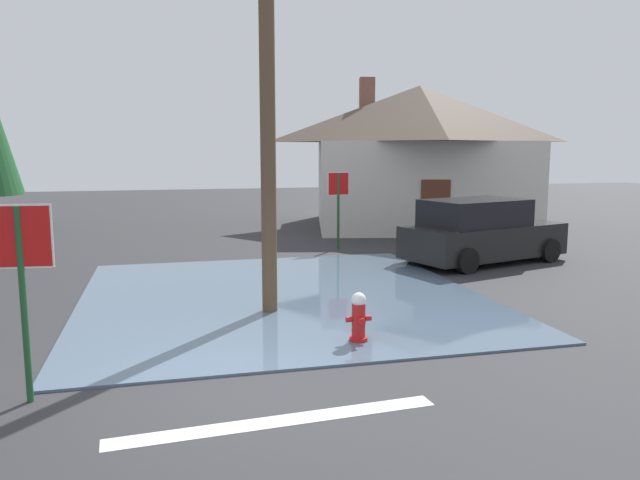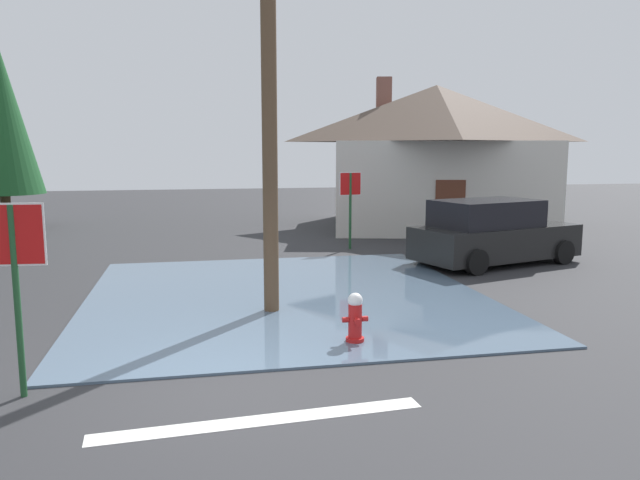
{
  "view_description": "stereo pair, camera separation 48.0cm",
  "coord_description": "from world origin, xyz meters",
  "px_view_note": "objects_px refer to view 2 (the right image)",
  "views": [
    {
      "loc": [
        -0.74,
        -7.71,
        3.04
      ],
      "look_at": [
        1.87,
        2.64,
        1.46
      ],
      "focal_mm": 34.78,
      "sensor_mm": 36.0,
      "label": 1
    },
    {
      "loc": [
        -0.27,
        -7.81,
        3.04
      ],
      "look_at": [
        1.87,
        2.64,
        1.46
      ],
      "focal_mm": 34.78,
      "sensor_mm": 36.0,
      "label": 2
    }
  ],
  "objects_px": {
    "utility_pole": "(269,83)",
    "house": "(435,154)",
    "stop_sign_near": "(14,260)",
    "stop_sign_far": "(350,195)",
    "fire_hydrant": "(355,319)",
    "parked_car": "(493,233)"
  },
  "relations": [
    {
      "from": "fire_hydrant",
      "to": "stop_sign_far",
      "type": "height_order",
      "value": "stop_sign_far"
    },
    {
      "from": "stop_sign_far",
      "to": "house",
      "type": "bearing_deg",
      "value": 46.06
    },
    {
      "from": "utility_pole",
      "to": "stop_sign_far",
      "type": "bearing_deg",
      "value": 64.56
    },
    {
      "from": "stop_sign_near",
      "to": "utility_pole",
      "type": "xyz_separation_m",
      "value": [
        3.51,
        3.36,
        2.47
      ]
    },
    {
      "from": "stop_sign_near",
      "to": "parked_car",
      "type": "height_order",
      "value": "stop_sign_near"
    },
    {
      "from": "utility_pole",
      "to": "fire_hydrant",
      "type": "bearing_deg",
      "value": -63.96
    },
    {
      "from": "stop_sign_near",
      "to": "house",
      "type": "relative_size",
      "value": 0.24
    },
    {
      "from": "stop_sign_near",
      "to": "stop_sign_far",
      "type": "distance_m",
      "value": 12.29
    },
    {
      "from": "utility_pole",
      "to": "parked_car",
      "type": "height_order",
      "value": "utility_pole"
    },
    {
      "from": "house",
      "to": "parked_car",
      "type": "bearing_deg",
      "value": -100.88
    },
    {
      "from": "fire_hydrant",
      "to": "stop_sign_far",
      "type": "distance_m",
      "value": 9.39
    },
    {
      "from": "fire_hydrant",
      "to": "house",
      "type": "relative_size",
      "value": 0.08
    },
    {
      "from": "stop_sign_near",
      "to": "utility_pole",
      "type": "bearing_deg",
      "value": 43.8
    },
    {
      "from": "utility_pole",
      "to": "stop_sign_far",
      "type": "height_order",
      "value": "utility_pole"
    },
    {
      "from": "stop_sign_near",
      "to": "stop_sign_far",
      "type": "relative_size",
      "value": 1.03
    },
    {
      "from": "utility_pole",
      "to": "parked_car",
      "type": "relative_size",
      "value": 1.67
    },
    {
      "from": "utility_pole",
      "to": "house",
      "type": "height_order",
      "value": "utility_pole"
    },
    {
      "from": "stop_sign_near",
      "to": "parked_car",
      "type": "distance_m",
      "value": 12.2
    },
    {
      "from": "stop_sign_far",
      "to": "parked_car",
      "type": "height_order",
      "value": "stop_sign_far"
    },
    {
      "from": "house",
      "to": "utility_pole",
      "type": "bearing_deg",
      "value": -124.06
    },
    {
      "from": "house",
      "to": "parked_car",
      "type": "relative_size",
      "value": 2.04
    },
    {
      "from": "fire_hydrant",
      "to": "house",
      "type": "xyz_separation_m",
      "value": [
        6.84,
        13.83,
        2.43
      ]
    }
  ]
}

